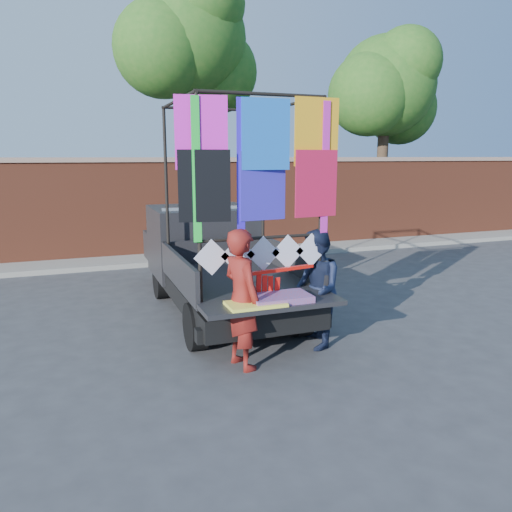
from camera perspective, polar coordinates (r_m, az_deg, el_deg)
name	(u,v)px	position (r m, az deg, el deg)	size (l,w,h in m)	color
ground	(259,346)	(7.18, 0.40, -10.24)	(90.00, 90.00, 0.00)	#38383A
brick_wall	(166,207)	(13.51, -10.23, 5.59)	(30.00, 0.45, 2.61)	brown
curb	(173,258)	(13.02, -9.49, -0.24)	(30.00, 1.20, 0.12)	gray
tree_mid	(190,43)	(15.06, -7.55, 22.97)	(4.20, 3.30, 7.73)	#38281C
tree_right	(388,90)	(17.56, 14.81, 17.90)	(4.20, 3.30, 6.62)	#38281C
pickup_truck	(210,257)	(9.05, -5.32, -0.06)	(2.15, 5.41, 3.41)	black
woman	(242,299)	(6.24, -1.63, -4.94)	(0.65, 0.43, 1.78)	maroon
man	(315,289)	(6.95, 6.80, -3.78)	(0.81, 0.63, 1.67)	#161E39
streamer_bundle	(273,286)	(6.50, 1.96, -3.44)	(1.01, 0.23, 0.70)	red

